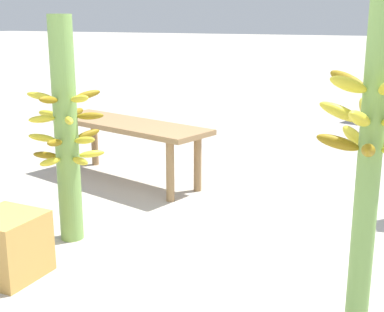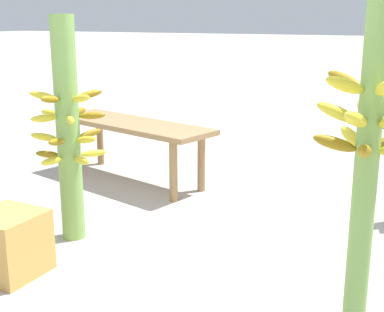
% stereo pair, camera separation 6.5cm
% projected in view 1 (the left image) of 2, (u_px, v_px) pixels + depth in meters
% --- Properties ---
extents(banana_stalk_left, '(0.44, 0.44, 1.32)m').
position_uv_depth(banana_stalk_left, '(66.00, 131.00, 3.09)').
color(banana_stalk_left, '#7AA851').
rests_on(banana_stalk_left, ground_plane).
extents(banana_stalk_center, '(0.44, 0.45, 1.55)m').
position_uv_depth(banana_stalk_center, '(371.00, 141.00, 2.12)').
color(banana_stalk_center, '#7AA851').
rests_on(banana_stalk_center, ground_plane).
extents(market_bench, '(1.52, 0.76, 0.49)m').
position_uv_depth(market_bench, '(127.00, 131.00, 4.29)').
color(market_bench, '#99754C').
rests_on(market_bench, ground_plane).
extents(produce_crate, '(0.33, 0.33, 0.33)m').
position_uv_depth(produce_crate, '(8.00, 246.00, 2.74)').
color(produce_crate, '#C69347').
rests_on(produce_crate, ground_plane).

